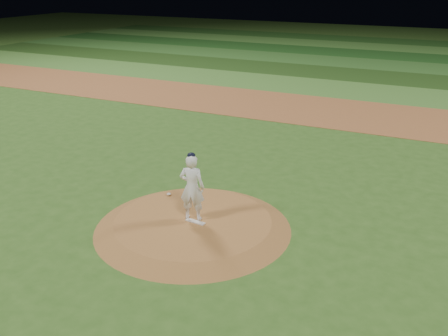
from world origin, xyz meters
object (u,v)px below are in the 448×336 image
object	(u,v)px
pitching_rubber	(195,222)
pitcher_on_mound	(192,187)
pitchers_mound	(193,224)
rosin_bag	(169,194)

from	to	relation	value
pitching_rubber	pitcher_on_mound	world-z (taller)	pitcher_on_mound
pitchers_mound	rosin_bag	bearing A→B (deg)	142.89
pitchers_mound	pitching_rubber	xyz separation A→B (m)	(0.13, -0.09, 0.14)
pitcher_on_mound	pitchers_mound	bearing A→B (deg)	-59.38
rosin_bag	pitching_rubber	bearing A→B (deg)	-36.98
pitching_rubber	pitcher_on_mound	bearing A→B (deg)	143.87
pitching_rubber	rosin_bag	distance (m)	2.01
pitchers_mound	pitching_rubber	size ratio (longest dim) A/B	9.40
pitching_rubber	rosin_bag	xyz separation A→B (m)	(-1.61, 1.21, 0.02)
rosin_bag	pitcher_on_mound	bearing A→B (deg)	-36.37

